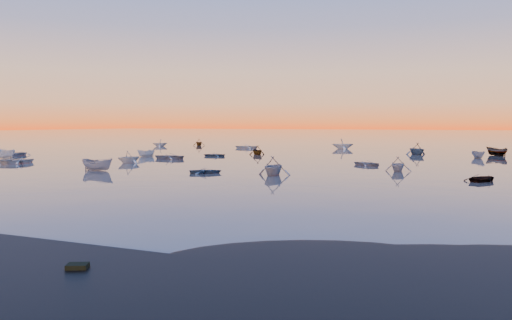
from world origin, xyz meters
The scene contains 6 objects.
ground centered at (0.00, 100.00, 0.00)m, with size 600.00×600.00×0.00m, color #605750.
mud_lobes centered at (0.00, -1.00, 0.01)m, with size 140.00×6.00×0.07m, color black, non-canonical shape.
moored_fleet centered at (0.00, 53.00, 0.00)m, with size 124.00×58.00×1.20m, color silver, non-canonical shape.
boat_near_left centered at (-49.27, 38.89, 0.00)m, with size 4.25×1.77×1.06m, color gray.
boat_near_center centered at (-20.70, 24.00, 0.00)m, with size 3.95×1.67×1.37m, color gray.
boat_near_right centered at (9.76, 35.60, 0.00)m, with size 3.49×1.57×1.22m, color gray.
Camera 1 is at (16.15, -19.41, 5.15)m, focal length 35.00 mm.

